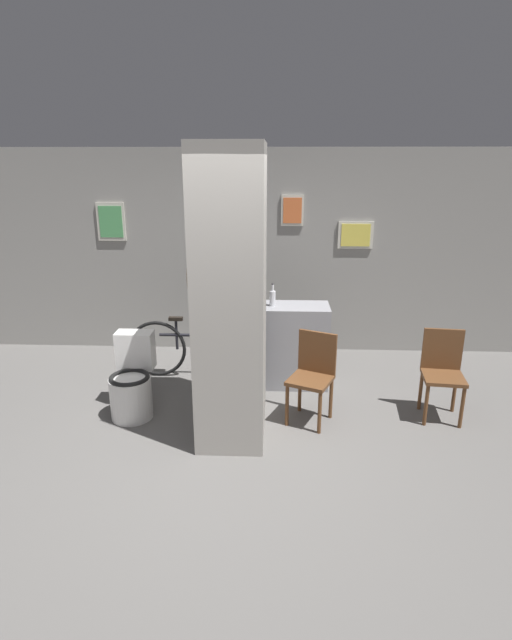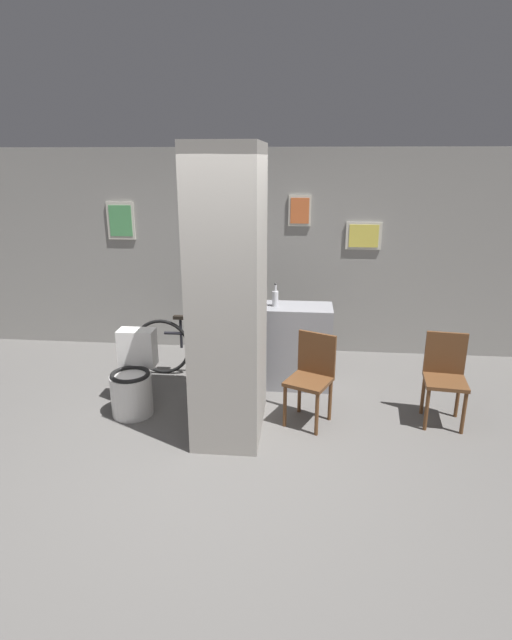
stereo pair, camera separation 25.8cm
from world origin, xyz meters
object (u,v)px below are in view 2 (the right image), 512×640
Objects in this scene: chair_by_doorway at (445,374)px; bicycle at (202,347)px; chair_near_pillar at (312,374)px; bottle_tall at (275,298)px; toilet at (133,381)px.

chair_by_doorway reaches higher than bicycle.
chair_near_pillar is 1.28m from chair_by_doorway.
chair_near_pillar is 1.60m from bicycle.
chair_by_doorway is (1.28, 0.13, 0.00)m from chair_near_pillar.
chair_near_pillar is at bearing -36.86° from bicycle.
chair_near_pillar is 1.03m from bottle_tall.
chair_near_pillar is at bearing -62.66° from bottle_tall.
toilet reaches higher than bicycle.
toilet is 0.92× the size of chair_near_pillar.
toilet is at bearing -156.55° from chair_near_pillar.
toilet is 1.79m from chair_near_pillar.
bicycle is at bearing 167.31° from chair_near_pillar.
chair_by_doorway is (3.06, 0.10, 0.16)m from toilet.
chair_by_doorway is at bearing 1.95° from toilet.
bottle_tall reaches higher than chair_by_doorway.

